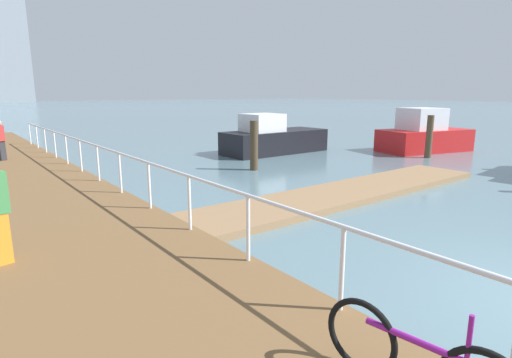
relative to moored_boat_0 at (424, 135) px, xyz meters
name	(u,v)px	position (x,y,z in m)	size (l,w,h in m)	color
ground_plane	(107,151)	(-12.95, 10.19, -0.83)	(300.00, 300.00, 0.00)	slate
floating_dock	(342,194)	(-10.65, -3.69, -0.74)	(11.59, 2.00, 0.18)	#93704C
boardwalk_railing	(119,161)	(-16.10, -0.84, 0.42)	(0.06, 26.17, 1.08)	white
dock_piling_0	(429,137)	(-1.79, -1.30, 0.16)	(0.30, 0.30, 1.97)	brown
dock_piling_3	(254,146)	(-10.10, 1.23, 0.13)	(0.31, 0.31, 1.93)	#473826
moored_boat_0	(424,135)	(0.00, 0.00, 0.00)	(5.12, 3.23, 2.22)	red
moored_boat_2	(273,139)	(-6.53, 4.31, -0.11)	(5.49, 2.10, 1.98)	black
pedestrian_1	(1,140)	(-17.88, 7.16, 0.37)	(0.29, 0.40, 1.56)	#333338
skyline_tower_3	(2,31)	(-0.34, 145.88, 21.54)	(13.75, 12.32, 44.73)	#8C939E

